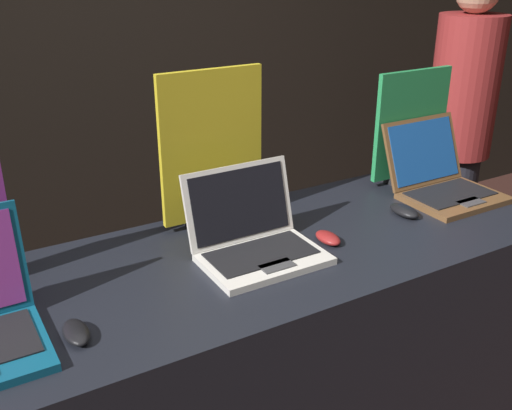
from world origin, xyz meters
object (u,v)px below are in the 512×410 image
(mouse_front, at_px, (76,332))
(mouse_middle, at_px, (328,238))
(promo_stand_middle, at_px, (212,153))
(person_bystander, at_px, (458,140))
(laptop_back, at_px, (441,179))
(promo_stand_back, at_px, (411,129))
(laptop_middle, at_px, (254,237))
(mouse_back, at_px, (404,211))

(mouse_front, xyz_separation_m, mouse_middle, (0.78, 0.10, 0.00))
(promo_stand_middle, distance_m, person_bystander, 1.57)
(laptop_back, bearing_deg, promo_stand_back, 90.00)
(mouse_front, relative_size, laptop_middle, 0.33)
(promo_stand_middle, bearing_deg, mouse_back, -25.40)
(promo_stand_back, height_order, person_bystander, person_bystander)
(promo_stand_middle, height_order, promo_stand_back, promo_stand_middle)
(laptop_middle, relative_size, mouse_back, 2.87)
(laptop_middle, relative_size, person_bystander, 0.21)
(laptop_back, height_order, person_bystander, person_bystander)
(mouse_middle, xyz_separation_m, promo_stand_back, (0.57, 0.28, 0.18))
(promo_stand_middle, height_order, person_bystander, person_bystander)
(laptop_middle, relative_size, laptop_back, 0.99)
(laptop_middle, bearing_deg, mouse_front, -165.39)
(mouse_middle, xyz_separation_m, mouse_back, (0.34, 0.03, 0.00))
(laptop_back, bearing_deg, mouse_front, -171.55)
(laptop_middle, xyz_separation_m, promo_stand_back, (0.80, 0.23, 0.14))
(promo_stand_back, bearing_deg, mouse_front, -164.50)
(laptop_middle, bearing_deg, laptop_back, 4.12)
(laptop_back, height_order, promo_stand_back, promo_stand_back)
(promo_stand_middle, distance_m, laptop_back, 0.85)
(promo_stand_back, bearing_deg, laptop_back, -90.00)
(laptop_back, bearing_deg, mouse_middle, -169.84)
(laptop_middle, distance_m, promo_stand_middle, 0.31)
(mouse_middle, bearing_deg, mouse_front, -172.82)
(person_bystander, bearing_deg, laptop_back, -142.00)
(mouse_front, xyz_separation_m, laptop_back, (1.35, 0.20, 0.04))
(mouse_back, xyz_separation_m, person_bystander, (0.93, 0.62, -0.07))
(promo_stand_middle, xyz_separation_m, person_bystander, (1.50, 0.35, -0.28))
(mouse_front, bearing_deg, promo_stand_back, 15.50)
(laptop_middle, height_order, laptop_back, laptop_back)
(mouse_front, height_order, laptop_middle, laptop_middle)
(laptop_back, distance_m, person_bystander, 0.89)
(person_bystander, bearing_deg, mouse_back, -146.65)
(mouse_front, xyz_separation_m, mouse_back, (1.11, 0.13, 0.00))
(laptop_middle, bearing_deg, mouse_back, -1.24)
(mouse_back, xyz_separation_m, promo_stand_back, (0.24, 0.24, 0.18))
(mouse_front, distance_m, promo_stand_back, 1.41)
(mouse_back, relative_size, person_bystander, 0.07)
(person_bystander, bearing_deg, laptop_middle, -158.11)
(laptop_middle, height_order, mouse_back, laptop_middle)
(mouse_middle, height_order, mouse_back, mouse_back)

